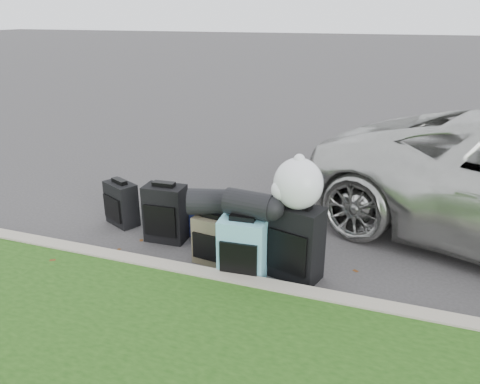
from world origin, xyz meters
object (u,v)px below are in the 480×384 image
(tote_green, at_px, (165,203))
(tote_navy, at_px, (204,224))
(suitcase_small_black, at_px, (122,204))
(suitcase_large_black_left, at_px, (166,213))
(suitcase_large_black_right, at_px, (296,242))
(suitcase_olive, at_px, (212,240))
(suitcase_teal, at_px, (242,250))

(tote_green, relative_size, tote_navy, 1.02)
(suitcase_small_black, distance_m, tote_green, 0.60)
(suitcase_large_black_left, height_order, tote_green, suitcase_large_black_left)
(suitcase_large_black_left, distance_m, tote_navy, 0.49)
(suitcase_small_black, distance_m, suitcase_large_black_right, 2.44)
(suitcase_small_black, relative_size, suitcase_olive, 1.05)
(suitcase_teal, distance_m, suitcase_large_black_right, 0.54)
(suitcase_large_black_right, bearing_deg, suitcase_teal, -139.32)
(suitcase_teal, height_order, tote_green, suitcase_teal)
(tote_navy, bearing_deg, suitcase_large_black_right, -13.09)
(suitcase_small_black, xyz_separation_m, suitcase_large_black_left, (0.75, -0.21, 0.06))
(suitcase_teal, bearing_deg, suitcase_small_black, 154.39)
(suitcase_olive, relative_size, suitcase_large_black_right, 0.68)
(suitcase_small_black, distance_m, suitcase_olive, 1.56)
(suitcase_large_black_left, distance_m, tote_green, 0.79)
(suitcase_teal, bearing_deg, tote_green, 137.65)
(tote_green, bearing_deg, suitcase_large_black_right, -28.21)
(suitcase_teal, distance_m, tote_green, 1.95)
(suitcase_olive, height_order, tote_navy, suitcase_olive)
(suitcase_large_black_right, bearing_deg, tote_green, 169.68)
(suitcase_large_black_left, xyz_separation_m, suitcase_large_black_right, (1.63, -0.31, 0.05))
(suitcase_small_black, bearing_deg, tote_navy, 27.18)
(suitcase_large_black_right, bearing_deg, tote_navy, 172.10)
(suitcase_olive, bearing_deg, suitcase_large_black_left, 164.08)
(suitcase_olive, height_order, suitcase_large_black_right, suitcase_large_black_right)
(suitcase_large_black_left, bearing_deg, suitcase_teal, -28.13)
(suitcase_small_black, relative_size, suitcase_teal, 0.85)
(tote_green, height_order, tote_navy, tote_green)
(suitcase_teal, bearing_deg, suitcase_olive, 147.89)
(suitcase_large_black_right, distance_m, tote_navy, 1.38)
(suitcase_small_black, height_order, suitcase_large_black_right, suitcase_large_black_right)
(suitcase_olive, bearing_deg, suitcase_teal, -20.74)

